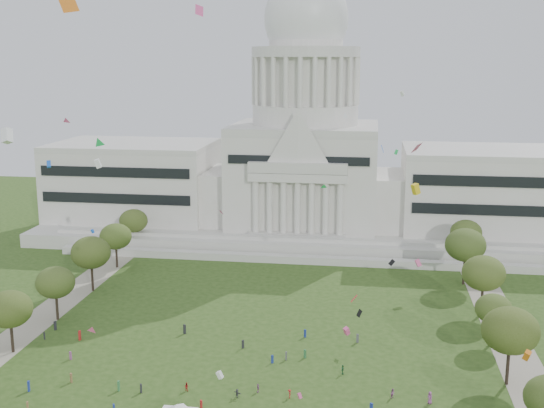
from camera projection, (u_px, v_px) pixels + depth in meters
name	position (u px, v px, depth m)	size (l,w,h in m)	color
capitol	(305.00, 164.00, 209.80)	(160.00, 64.50, 91.30)	beige
path_left	(31.00, 325.00, 140.45)	(8.00, 160.00, 0.04)	gray
path_right	(515.00, 354.00, 126.69)	(8.00, 160.00, 0.04)	gray
row_tree_l_2	(10.00, 309.00, 125.97)	(8.42, 8.42, 11.97)	black
row_tree_r_2	(510.00, 331.00, 113.08)	(9.55, 9.55, 13.58)	black
row_tree_l_3	(55.00, 282.00, 141.97)	(8.12, 8.12, 11.55)	black
row_tree_r_3	(494.00, 309.00, 130.08)	(7.01, 7.01, 9.98)	black
row_tree_l_4	(91.00, 253.00, 159.62)	(9.29, 9.29, 13.21)	black
row_tree_r_4	(484.00, 273.00, 144.61)	(9.19, 9.19, 13.06)	black
row_tree_l_5	(116.00, 236.00, 177.97)	(8.33, 8.33, 11.85)	black
row_tree_r_5	(465.00, 245.00, 164.16)	(9.82, 9.82, 13.96)	black
row_tree_l_6	(133.00, 221.00, 195.78)	(8.19, 8.19, 11.64)	black
row_tree_r_6	(466.00, 233.00, 181.45)	(8.42, 8.42, 11.97)	black
person_0	(430.00, 398.00, 108.52)	(0.97, 0.63, 1.99)	#994C8C
person_2	(393.00, 393.00, 110.29)	(0.78, 0.48, 1.61)	#994C8C
person_3	(289.00, 394.00, 110.27)	(0.96, 0.49, 1.48)	#B21E1E
person_4	(258.00, 388.00, 112.20)	(0.89, 0.49, 1.52)	#994C8C
person_5	(237.00, 393.00, 110.37)	(1.42, 0.56, 1.54)	#4C4C51
person_8	(187.00, 387.00, 112.68)	(0.72, 0.45, 1.49)	#B21E1E
person_10	(343.00, 370.00, 118.60)	(1.01, 0.55, 1.73)	#33723F
distant_crowd	(163.00, 368.00, 119.23)	(64.09, 39.91, 1.94)	#B21E1E
kite_swarm	(245.00, 223.00, 106.95)	(84.23, 96.58, 60.76)	green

